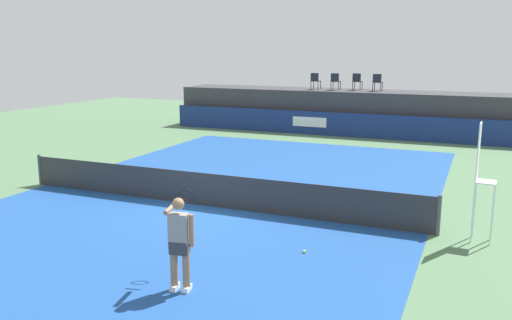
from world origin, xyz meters
TOP-DOWN VIEW (x-y plane):
  - ground_plane at (0.00, 3.00)m, footprint 48.00×48.00m
  - court_inner at (0.00, 0.00)m, footprint 12.00×22.00m
  - sponsor_wall at (-0.01, 13.50)m, footprint 18.00×0.22m
  - spectator_platform at (0.00, 15.30)m, footprint 18.00×2.80m
  - spectator_chair_far_left at (-1.47, 15.02)m, footprint 0.47×0.47m
  - spectator_chair_left at (-0.39, 15.13)m, footprint 0.45×0.45m
  - spectator_chair_center at (0.69, 15.49)m, footprint 0.46×0.46m
  - spectator_chair_right at (1.81, 15.21)m, footprint 0.45×0.45m
  - umpire_chair at (7.05, 0.01)m, footprint 0.47×0.47m
  - tennis_net at (0.00, 0.00)m, footprint 12.40×0.02m
  - net_post_near at (-6.20, 0.00)m, footprint 0.10×0.10m
  - net_post_far at (6.20, 0.00)m, footprint 0.10×0.10m
  - tennis_player at (2.08, -4.93)m, footprint 0.82×1.12m
  - tennis_ball at (3.62, -2.32)m, footprint 0.07×0.07m

SIDE VIEW (x-z plane):
  - ground_plane at x=0.00m, z-range 0.00..0.00m
  - court_inner at x=0.00m, z-range 0.00..0.00m
  - tennis_ball at x=3.62m, z-range 0.00..0.07m
  - tennis_net at x=0.00m, z-range 0.00..0.95m
  - net_post_near at x=-6.20m, z-range 0.00..1.00m
  - net_post_far at x=6.20m, z-range 0.00..1.00m
  - sponsor_wall at x=-0.01m, z-range 0.00..1.20m
  - tennis_player at x=2.08m, z-range 0.07..1.84m
  - spectator_platform at x=0.00m, z-range 0.00..2.20m
  - umpire_chair at x=7.05m, z-range 0.21..2.97m
  - spectator_chair_far_left at x=-1.47m, z-range 2.25..3.14m
  - spectator_chair_left at x=-0.39m, z-range 2.25..3.14m
  - spectator_chair_center at x=0.69m, z-range 2.25..3.14m
  - spectator_chair_right at x=1.81m, z-range 2.25..3.14m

